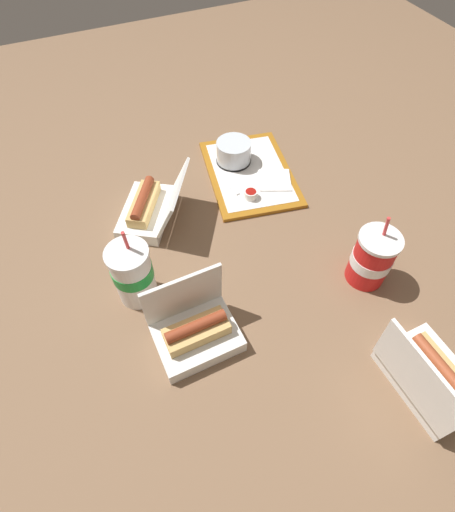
{
  "coord_description": "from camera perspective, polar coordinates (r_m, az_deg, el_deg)",
  "views": [
    {
      "loc": [
        -0.53,
        0.24,
        0.87
      ],
      "look_at": [
        0.04,
        -0.01,
        0.05
      ],
      "focal_mm": 28.0,
      "sensor_mm": 36.0,
      "label": 1
    }
  ],
  "objects": [
    {
      "name": "ground_plane",
      "position": [
        1.04,
        0.17,
        -3.47
      ],
      "size": [
        3.2,
        3.2,
        0.0
      ],
      "primitive_type": "plane",
      "color": "brown"
    },
    {
      "name": "plastic_fork",
      "position": [
        1.26,
        0.07,
        10.28
      ],
      "size": [
        0.11,
        0.03,
        0.0
      ],
      "primitive_type": "cube",
      "rotation": [
        0.0,
        0.0,
        0.18
      ],
      "color": "white",
      "rests_on": "food_tray"
    },
    {
      "name": "soda_cup_left",
      "position": [
        0.97,
        -13.35,
        -2.47
      ],
      "size": [
        0.1,
        0.1,
        0.23
      ],
      "color": "white",
      "rests_on": "ground_plane"
    },
    {
      "name": "clamshell_hotdog_left",
      "position": [
        0.93,
        -4.6,
        -10.64
      ],
      "size": [
        0.15,
        0.19,
        0.18
      ],
      "color": "white",
      "rests_on": "ground_plane"
    },
    {
      "name": "food_tray",
      "position": [
        1.32,
        3.19,
        11.76
      ],
      "size": [
        0.41,
        0.32,
        0.01
      ],
      "color": "#A56619",
      "rests_on": "ground_plane"
    },
    {
      "name": "cake_container",
      "position": [
        1.33,
        0.88,
        14.57
      ],
      "size": [
        0.11,
        0.11,
        0.07
      ],
      "color": "black",
      "rests_on": "food_tray"
    },
    {
      "name": "soda_cup_right",
      "position": [
        1.05,
        19.94,
        -0.31
      ],
      "size": [
        0.1,
        0.1,
        0.22
      ],
      "color": "red",
      "rests_on": "ground_plane"
    },
    {
      "name": "ketchup_cup",
      "position": [
        1.22,
        3.33,
        8.83
      ],
      "size": [
        0.04,
        0.04,
        0.02
      ],
      "color": "white",
      "rests_on": "food_tray"
    },
    {
      "name": "clamshell_hotdog_center",
      "position": [
        0.98,
        27.0,
        -15.09
      ],
      "size": [
        0.21,
        0.17,
        0.19
      ],
      "color": "white",
      "rests_on": "ground_plane"
    },
    {
      "name": "napkin_stack",
      "position": [
        1.28,
        6.73,
        10.74
      ],
      "size": [
        0.13,
        0.13,
        0.0
      ],
      "primitive_type": "cube",
      "rotation": [
        0.0,
        0.0,
        -0.41
      ],
      "color": "white",
      "rests_on": "food_tray"
    },
    {
      "name": "clamshell_hotdog_front",
      "position": [
        1.18,
        -11.19,
        6.72
      ],
      "size": [
        0.27,
        0.26,
        0.15
      ],
      "color": "white",
      "rests_on": "ground_plane"
    }
  ]
}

